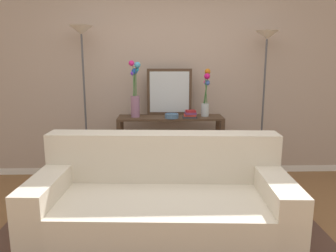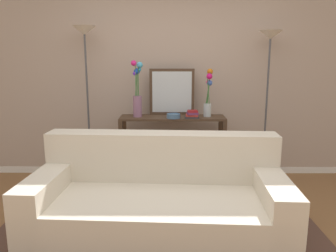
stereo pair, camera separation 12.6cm
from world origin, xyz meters
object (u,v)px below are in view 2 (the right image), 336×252
Objects in this scene: floor_lamp_left at (86,61)px; floor_lamp_right at (269,65)px; vase_short_flowers at (208,95)px; book_row_under_console at (144,177)px; couch at (159,203)px; console_table at (172,137)px; fruit_bowl at (173,116)px; vase_tall_flowers at (137,94)px; book_stack at (192,115)px; wall_mirror at (172,92)px.

floor_lamp_left is 1.03× the size of floor_lamp_right.
vase_short_flowers is (-0.73, -0.02, -0.37)m from floor_lamp_right.
floor_lamp_right reaches higher than book_row_under_console.
couch reaches higher than book_row_under_console.
fruit_bowl is at bearing -84.42° from console_table.
vase_short_flowers is (1.51, -0.02, -0.41)m from floor_lamp_left.
fruit_bowl is 0.92m from book_row_under_console.
floor_lamp_right is (1.18, 0.04, 0.91)m from console_table.
console_table is at bearing 0.00° from book_row_under_console.
book_stack is at bearing -7.71° from vase_tall_flowers.
couch is 1.71m from wall_mirror.
vase_tall_flowers is 0.72m from book_stack.
vase_tall_flowers is 0.52m from fruit_bowl.
book_row_under_console is at bearing 100.15° from couch.
wall_mirror is 0.99× the size of vase_short_flowers.
book_row_under_console is (0.70, -0.04, -1.48)m from floor_lamp_left.
vase_tall_flowers reaches higher than vase_short_flowers.
vase_tall_flowers is at bearing 172.29° from book_stack.
fruit_bowl reaches higher than console_table.
book_row_under_console is (-0.38, 0.11, -0.83)m from fruit_bowl.
vase_tall_flowers is at bearing 166.66° from fruit_bowl.
console_table is 0.67× the size of floor_lamp_left.
floor_lamp_right is 1.65m from vase_tall_flowers.
vase_short_flowers is at bearing 2.25° from console_table.
couch is 13.31× the size of fruit_bowl.
wall_mirror is at bearing 134.76° from book_stack.
vase_tall_flowers is at bearing -179.16° from console_table.
couch is at bearing -96.51° from fruit_bowl.
floor_lamp_left reaches higher than vase_short_flowers.
book_stack is at bearing 73.43° from couch.
book_stack is at bearing 3.66° from fruit_bowl.
console_table is 1.49m from floor_lamp_right.
console_table is at bearing 95.58° from fruit_bowl.
floor_lamp_right is at bearing 8.27° from book_stack.
vase_short_flowers is at bearing -16.40° from wall_mirror.
floor_lamp_right reaches higher than book_stack.
book_stack is 0.47× the size of book_row_under_console.
couch is 3.75× the size of vase_short_flowers.
floor_lamp_left is (-0.94, 1.37, 1.23)m from couch.
wall_mirror is 0.43m from book_stack.
floor_lamp_left is 1.56m from vase_short_flowers.
floor_lamp_left reaches higher than floor_lamp_right.
fruit_bowl is 0.46× the size of book_row_under_console.
vase_tall_flowers is at bearing -178.45° from vase_short_flowers.
vase_short_flowers reaches higher than book_row_under_console.
floor_lamp_right is 2.75× the size of vase_tall_flowers.
vase_short_flowers is 1.62× the size of book_row_under_console.
couch is at bearing -133.65° from floor_lamp_right.
vase_tall_flowers is 4.15× the size of fruit_bowl.
vase_short_flowers is at bearing 29.28° from book_stack.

